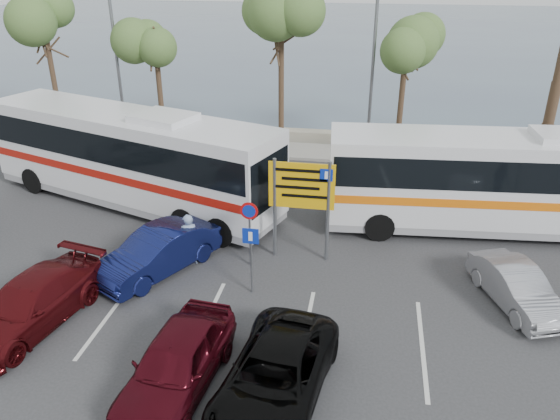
% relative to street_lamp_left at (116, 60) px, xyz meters
% --- Properties ---
extents(ground, '(120.00, 120.00, 0.00)m').
position_rel_street_lamp_left_xyz_m(ground, '(10.00, -13.52, -4.60)').
color(ground, '#303032').
rests_on(ground, ground).
extents(kerb_strip, '(44.00, 2.40, 0.15)m').
position_rel_street_lamp_left_xyz_m(kerb_strip, '(10.00, 0.48, -4.52)').
color(kerb_strip, gray).
rests_on(kerb_strip, ground).
extents(seawall, '(48.00, 0.80, 0.60)m').
position_rel_street_lamp_left_xyz_m(seawall, '(10.00, 2.48, -4.30)').
color(seawall, gray).
rests_on(seawall, ground).
extents(sea, '(140.00, 140.00, 0.00)m').
position_rel_street_lamp_left_xyz_m(sea, '(10.00, 46.48, -4.59)').
color(sea, '#404F66').
rests_on(sea, ground).
extents(tree_far_left, '(3.20, 3.20, 7.60)m').
position_rel_street_lamp_left_xyz_m(tree_far_left, '(-4.00, 0.48, 1.73)').
color(tree_far_left, '#382619').
rests_on(tree_far_left, kerb_strip).
extents(tree_left, '(3.20, 3.20, 7.20)m').
position_rel_street_lamp_left_xyz_m(tree_left, '(2.00, 0.48, 1.41)').
color(tree_left, '#382619').
rests_on(tree_left, kerb_strip).
extents(tree_mid, '(3.20, 3.20, 8.00)m').
position_rel_street_lamp_left_xyz_m(tree_mid, '(8.50, 0.48, 2.06)').
color(tree_mid, '#382619').
rests_on(tree_mid, kerb_strip).
extents(tree_right, '(3.20, 3.20, 7.40)m').
position_rel_street_lamp_left_xyz_m(tree_right, '(14.50, 0.48, 1.57)').
color(tree_right, '#382619').
rests_on(tree_right, kerb_strip).
extents(street_lamp_left, '(0.45, 1.15, 8.01)m').
position_rel_street_lamp_left_xyz_m(street_lamp_left, '(0.00, 0.00, 0.00)').
color(street_lamp_left, slate).
rests_on(street_lamp_left, kerb_strip).
extents(street_lamp_right, '(0.45, 1.15, 8.01)m').
position_rel_street_lamp_left_xyz_m(street_lamp_right, '(13.00, 0.00, 0.00)').
color(street_lamp_right, slate).
rests_on(street_lamp_right, kerb_strip).
extents(direction_sign, '(2.20, 0.12, 3.60)m').
position_rel_street_lamp_left_xyz_m(direction_sign, '(11.00, -10.32, -2.17)').
color(direction_sign, slate).
rests_on(direction_sign, ground).
extents(sign_no_stop, '(0.60, 0.08, 2.35)m').
position_rel_street_lamp_left_xyz_m(sign_no_stop, '(9.40, -11.13, -3.02)').
color(sign_no_stop, slate).
rests_on(sign_no_stop, ground).
extents(sign_parking, '(0.50, 0.07, 2.25)m').
position_rel_street_lamp_left_xyz_m(sign_parking, '(9.80, -12.73, -3.13)').
color(sign_parking, slate).
rests_on(sign_parking, ground).
extents(lane_markings, '(12.02, 4.20, 0.01)m').
position_rel_street_lamp_left_xyz_m(lane_markings, '(8.86, -14.52, -4.60)').
color(lane_markings, silver).
rests_on(lane_markings, ground).
extents(coach_bus_left, '(13.41, 7.05, 4.12)m').
position_rel_street_lamp_left_xyz_m(coach_bus_left, '(3.50, -7.02, -2.69)').
color(coach_bus_left, silver).
rests_on(coach_bus_left, ground).
extents(coach_bus_right, '(12.82, 3.64, 3.94)m').
position_rel_street_lamp_left_xyz_m(coach_bus_right, '(18.01, -7.02, -2.77)').
color(coach_bus_right, silver).
rests_on(coach_bus_right, ground).
extents(car_blue, '(3.48, 4.64, 1.46)m').
position_rel_street_lamp_left_xyz_m(car_blue, '(6.50, -12.02, -3.87)').
color(car_blue, '#0F1548').
rests_on(car_blue, ground).
extents(car_maroon, '(2.95, 5.15, 1.41)m').
position_rel_street_lamp_left_xyz_m(car_maroon, '(4.00, -15.33, -3.90)').
color(car_maroon, '#500D10').
rests_on(car_maroon, ground).
extents(car_red, '(2.21, 4.55, 1.49)m').
position_rel_street_lamp_left_xyz_m(car_red, '(8.90, -17.02, -3.85)').
color(car_red, '#420912').
rests_on(car_red, ground).
extents(suv_black, '(2.85, 5.08, 1.34)m').
position_rel_street_lamp_left_xyz_m(suv_black, '(11.30, -17.02, -3.93)').
color(suv_black, black).
rests_on(suv_black, ground).
extents(car_silver_b, '(2.51, 3.94, 1.23)m').
position_rel_street_lamp_left_xyz_m(car_silver_b, '(17.73, -12.02, -3.99)').
color(car_silver_b, '#9C9DA2').
rests_on(car_silver_b, ground).
extents(pedestrian_near, '(0.81, 0.72, 1.86)m').
position_rel_street_lamp_left_xyz_m(pedestrian_near, '(7.35, -11.38, -3.67)').
color(pedestrian_near, '#8399BE').
rests_on(pedestrian_near, ground).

